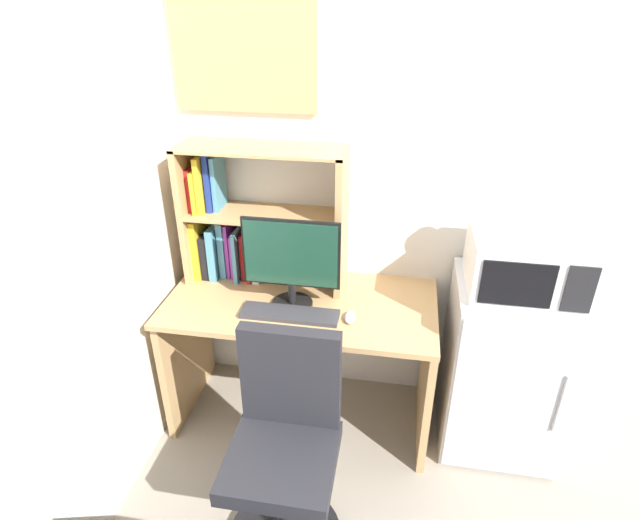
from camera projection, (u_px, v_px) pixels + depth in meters
The scene contains 11 objects.
wall_back at pixel (593, 182), 2.31m from camera, with size 6.40×0.04×2.60m, color silver.
desk at pixel (302, 337), 2.58m from camera, with size 1.31×0.65×0.74m.
hutch_bookshelf at pixel (242, 220), 2.55m from camera, with size 0.80×0.28×0.70m.
monitor at pixel (291, 260), 2.32m from camera, with size 0.46×0.19×0.44m.
keyboard at pixel (290, 314), 2.35m from camera, with size 0.46×0.12×0.02m, color #333338.
computer_mouse at pixel (350, 317), 2.32m from camera, with size 0.05×0.10×0.03m, color silver.
mini_fridge at pixel (503, 366), 2.49m from camera, with size 0.55×0.55×0.89m.
microwave at pixel (525, 263), 2.22m from camera, with size 0.48×0.40×0.26m.
desk_fan at pixel (529, 204), 2.10m from camera, with size 0.15×0.11×0.25m.
desk_chair at pixel (285, 458), 2.02m from camera, with size 0.48×0.48×0.96m.
wall_corkboard at pixel (244, 51), 2.28m from camera, with size 0.67×0.02×0.53m, color tan.
Camera 1 is at (-0.45, -2.37, 2.07)m, focal length 28.59 mm.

